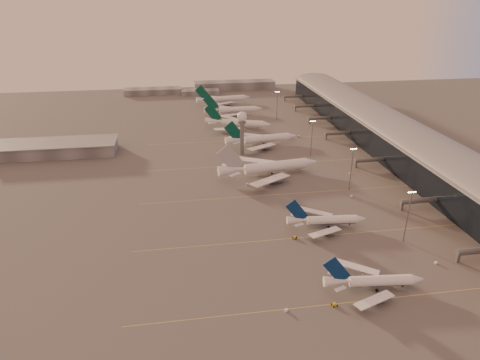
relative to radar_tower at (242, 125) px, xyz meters
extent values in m
plane|color=#595757|center=(-5.00, -120.00, -20.95)|extent=(700.00, 700.00, 0.00)
cube|color=#D2C34A|center=(25.00, -155.00, -20.94)|extent=(180.00, 0.25, 0.02)
cube|color=#D2C34A|center=(25.00, -110.00, -20.94)|extent=(180.00, 0.25, 0.02)
cube|color=#D2C34A|center=(25.00, -65.00, -20.94)|extent=(180.00, 0.25, 0.02)
cube|color=#D2C34A|center=(25.00, -20.00, -20.94)|extent=(180.00, 0.25, 0.02)
cube|color=#D2C34A|center=(25.00, 30.00, -20.94)|extent=(180.00, 0.25, 0.02)
cube|color=black|center=(103.00, -10.00, -11.95)|extent=(36.00, 360.00, 18.00)
cylinder|color=slate|center=(103.00, -10.00, -2.95)|extent=(10.08, 360.00, 10.08)
cube|color=slate|center=(103.00, -10.00, -2.75)|extent=(40.00, 362.00, 0.80)
cube|color=slate|center=(67.00, -138.00, -18.75)|extent=(1.20, 1.20, 4.40)
cylinder|color=slate|center=(77.00, -92.00, -16.45)|extent=(22.00, 2.80, 2.80)
cube|color=slate|center=(67.00, -92.00, -18.75)|extent=(1.20, 1.20, 4.40)
cylinder|color=slate|center=(77.00, -34.00, -16.45)|extent=(22.00, 2.80, 2.80)
cube|color=slate|center=(67.00, -34.00, -18.75)|extent=(1.20, 1.20, 4.40)
cylinder|color=slate|center=(77.00, 22.00, -16.45)|extent=(22.00, 2.80, 2.80)
cube|color=slate|center=(67.00, 22.00, -18.75)|extent=(1.20, 1.20, 4.40)
cylinder|color=slate|center=(77.00, 64.00, -16.45)|extent=(22.00, 2.80, 2.80)
cube|color=slate|center=(67.00, 64.00, -18.75)|extent=(1.20, 1.20, 4.40)
cylinder|color=slate|center=(77.00, 106.00, -16.45)|extent=(22.00, 2.80, 2.80)
cube|color=slate|center=(67.00, 106.00, -18.75)|extent=(1.20, 1.20, 4.40)
cylinder|color=slate|center=(77.00, 146.00, -16.45)|extent=(22.00, 2.80, 2.80)
cube|color=slate|center=(67.00, 146.00, -18.75)|extent=(1.20, 1.20, 4.40)
cube|color=#5D5F64|center=(-125.00, 20.00, -16.95)|extent=(80.00, 25.00, 8.00)
cube|color=slate|center=(-125.00, 20.00, -12.75)|extent=(82.00, 27.00, 0.60)
cylinder|color=slate|center=(0.00, 0.00, -9.95)|extent=(2.60, 2.60, 22.00)
cylinder|color=slate|center=(0.00, 0.00, 1.55)|extent=(5.20, 5.20, 1.20)
sphere|color=white|center=(0.00, 0.00, 5.45)|extent=(6.40, 6.40, 6.40)
cylinder|color=slate|center=(0.00, 0.00, 9.15)|extent=(0.16, 0.16, 2.00)
cylinder|color=slate|center=(53.00, -120.00, -8.45)|extent=(0.56, 0.56, 25.00)
cube|color=slate|center=(53.00, -120.00, 3.55)|extent=(3.60, 0.25, 0.25)
sphere|color=#FFEABF|center=(51.50, -120.00, 3.15)|extent=(0.56, 0.56, 0.56)
sphere|color=#FFEABF|center=(52.50, -120.00, 3.15)|extent=(0.56, 0.56, 0.56)
sphere|color=#FFEABF|center=(53.50, -120.00, 3.15)|extent=(0.56, 0.56, 0.56)
sphere|color=#FFEABF|center=(54.50, -120.00, 3.15)|extent=(0.56, 0.56, 0.56)
cylinder|color=slate|center=(50.00, -65.00, -8.45)|extent=(0.56, 0.56, 25.00)
cube|color=slate|center=(50.00, -65.00, 3.55)|extent=(3.60, 0.25, 0.25)
sphere|color=#FFEABF|center=(48.50, -65.00, 3.15)|extent=(0.56, 0.56, 0.56)
sphere|color=#FFEABF|center=(49.50, -65.00, 3.15)|extent=(0.56, 0.56, 0.56)
sphere|color=#FFEABF|center=(50.50, -65.00, 3.15)|extent=(0.56, 0.56, 0.56)
sphere|color=#FFEABF|center=(51.50, -65.00, 3.15)|extent=(0.56, 0.56, 0.56)
cylinder|color=slate|center=(45.00, -10.00, -8.45)|extent=(0.56, 0.56, 25.00)
cube|color=slate|center=(45.00, -10.00, 3.55)|extent=(3.60, 0.25, 0.25)
sphere|color=#FFEABF|center=(43.50, -10.00, 3.15)|extent=(0.56, 0.56, 0.56)
sphere|color=#FFEABF|center=(44.50, -10.00, 3.15)|extent=(0.56, 0.56, 0.56)
sphere|color=#FFEABF|center=(45.50, -10.00, 3.15)|extent=(0.56, 0.56, 0.56)
sphere|color=#FFEABF|center=(46.50, -10.00, 3.15)|extent=(0.56, 0.56, 0.56)
cylinder|color=slate|center=(43.00, 80.00, -8.45)|extent=(0.56, 0.56, 25.00)
cube|color=slate|center=(43.00, 80.00, 3.55)|extent=(3.60, 0.25, 0.25)
sphere|color=#FFEABF|center=(41.50, 80.00, 3.15)|extent=(0.56, 0.56, 0.56)
sphere|color=#FFEABF|center=(42.50, 80.00, 3.15)|extent=(0.56, 0.56, 0.56)
sphere|color=#FFEABF|center=(43.50, 80.00, 3.15)|extent=(0.56, 0.56, 0.56)
sphere|color=#FFEABF|center=(44.50, 80.00, 3.15)|extent=(0.56, 0.56, 0.56)
cube|color=#5D5F64|center=(-65.00, 200.00, -17.95)|extent=(60.00, 18.00, 6.00)
cube|color=#5D5F64|center=(25.00, 210.00, -16.45)|extent=(90.00, 20.00, 9.00)
cube|color=#5D5F64|center=(-15.00, 190.00, -18.45)|extent=(40.00, 15.00, 5.00)
cylinder|color=white|center=(27.71, -149.53, -17.74)|extent=(23.35, 6.12, 3.93)
cylinder|color=navy|center=(27.71, -149.53, -18.63)|extent=(22.79, 4.98, 2.83)
cone|color=white|center=(41.42, -150.85, -17.74)|extent=(4.82, 4.34, 3.93)
cone|color=white|center=(11.40, -147.97, -17.25)|extent=(10.01, 4.84, 3.93)
cube|color=white|center=(21.15, -158.62, -18.43)|extent=(16.91, 9.97, 1.24)
cylinder|color=gray|center=(24.16, -156.61, -20.23)|extent=(4.69, 2.97, 2.55)
cube|color=gray|center=(24.16, -156.61, -19.12)|extent=(0.33, 0.29, 1.57)
cube|color=white|center=(22.99, -139.37, -18.43)|extent=(16.06, 12.44, 1.24)
cylinder|color=gray|center=(25.57, -141.91, -20.23)|extent=(4.69, 2.97, 2.55)
cube|color=gray|center=(25.57, -141.91, -19.12)|extent=(0.33, 0.29, 1.57)
cube|color=navy|center=(10.92, -147.92, -12.39)|extent=(10.77, 1.39, 11.71)
cube|color=white|center=(11.01, -152.42, -17.15)|extent=(4.77, 3.14, 0.26)
cube|color=white|center=(11.86, -143.52, -17.15)|extent=(4.69, 3.76, 0.26)
cylinder|color=black|center=(36.44, -150.37, -20.43)|extent=(0.52, 0.52, 1.03)
cylinder|color=black|center=(26.07, -147.09, -20.38)|extent=(1.18, 0.62, 1.14)
cylinder|color=black|center=(25.64, -151.62, -20.38)|extent=(1.18, 0.62, 1.14)
cylinder|color=white|center=(25.92, -102.84, -17.75)|extent=(23.27, 5.83, 3.92)
cylinder|color=navy|center=(25.92, -102.84, -18.63)|extent=(22.72, 4.70, 2.82)
cone|color=white|center=(39.62, -103.99, -17.75)|extent=(4.77, 4.28, 3.92)
cone|color=white|center=(9.64, -101.48, -17.26)|extent=(9.95, 4.71, 3.92)
cube|color=white|center=(19.48, -111.98, -18.44)|extent=(16.83, 10.11, 1.23)
cylinder|color=gray|center=(22.47, -109.94, -20.23)|extent=(4.65, 2.91, 2.55)
cube|color=gray|center=(22.47, -109.94, -19.12)|extent=(0.33, 0.28, 1.57)
cube|color=white|center=(21.10, -92.76, -18.44)|extent=(16.09, 12.27, 1.23)
cylinder|color=gray|center=(23.70, -95.26, -20.23)|extent=(4.65, 2.91, 2.55)
cube|color=gray|center=(23.70, -95.26, -19.12)|extent=(0.33, 0.28, 1.57)
cube|color=navy|center=(9.16, -101.44, -12.41)|extent=(10.75, 1.26, 11.68)
cube|color=white|center=(9.30, -105.92, -17.16)|extent=(4.76, 3.17, 0.26)
cube|color=white|center=(10.05, -97.04, -17.16)|extent=(4.68, 3.72, 0.26)
cylinder|color=black|center=(34.64, -103.57, -20.43)|extent=(0.52, 0.52, 1.03)
cylinder|color=black|center=(24.26, -100.43, -20.38)|extent=(1.17, 0.61, 1.13)
cylinder|color=black|center=(23.88, -104.95, -20.38)|extent=(1.17, 0.61, 1.13)
cylinder|color=white|center=(14.44, -37.46, -16.78)|extent=(38.92, 10.91, 6.01)
cylinder|color=white|center=(14.44, -37.46, -18.13)|extent=(37.94, 9.15, 4.33)
cone|color=white|center=(37.21, -34.51, -16.78)|extent=(8.16, 6.92, 6.01)
cone|color=white|center=(-12.63, -40.98, -16.03)|extent=(16.77, 8.04, 6.01)
cube|color=white|center=(7.20, -54.54, -17.83)|extent=(26.21, 21.21, 1.78)
cylinder|color=gray|center=(11.32, -50.19, -20.27)|extent=(7.89, 4.83, 3.91)
cube|color=gray|center=(11.32, -50.19, -18.88)|extent=(0.32, 0.28, 2.40)
cube|color=white|center=(3.08, -22.81, -17.83)|extent=(28.10, 15.71, 1.78)
cylinder|color=gray|center=(8.18, -25.96, -20.27)|extent=(7.89, 4.83, 3.91)
cube|color=gray|center=(8.18, -25.96, -18.88)|extent=(0.32, 0.28, 2.40)
cube|color=#A3A5AA|center=(-13.43, -41.08, -8.93)|extent=(16.57, 2.48, 17.84)
cube|color=white|center=(-11.99, -48.40, -15.88)|extent=(7.75, 6.43, 0.24)
cube|color=white|center=(-13.91, -33.64, -15.88)|extent=(7.95, 5.02, 0.24)
cylinder|color=black|center=(28.94, -35.58, -20.46)|extent=(0.48, 0.48, 0.97)
cylinder|color=black|center=(11.09, -35.75, -20.42)|extent=(1.12, 0.62, 1.07)
cylinder|color=black|center=(11.64, -39.98, -20.42)|extent=(1.12, 0.62, 1.07)
cylinder|color=white|center=(20.50, 17.26, -17.20)|extent=(33.24, 8.98, 5.30)
cylinder|color=white|center=(20.50, 17.26, -18.40)|extent=(32.42, 7.43, 3.82)
cone|color=white|center=(39.98, 19.48, -17.20)|extent=(6.92, 5.98, 5.30)
cone|color=white|center=(-2.67, 14.62, -16.54)|extent=(14.29, 6.82, 5.30)
cube|color=white|center=(14.02, 2.61, -18.13)|extent=(22.79, 18.06, 1.57)
cylinder|color=gray|center=(17.65, 6.31, -20.31)|extent=(6.71, 4.14, 3.44)
cube|color=gray|center=(17.65, 6.31, -19.06)|extent=(0.30, 0.26, 2.12)
cube|color=white|center=(10.90, 30.07, -18.13)|extent=(24.22, 13.89, 1.57)
cylinder|color=gray|center=(15.26, 27.28, -20.31)|extent=(6.71, 4.14, 3.44)
cube|color=gray|center=(15.26, 27.28, -19.06)|extent=(0.30, 0.26, 2.12)
cube|color=#064032|center=(-3.35, 14.54, -10.21)|extent=(14.52, 1.97, 15.68)
cube|color=white|center=(-2.18, 8.28, -16.41)|extent=(6.64, 5.43, 0.23)
cube|color=white|center=(-3.61, 20.91, -16.41)|extent=(6.79, 4.37, 0.23)
cylinder|color=black|center=(32.91, 18.67, -20.49)|extent=(0.46, 0.46, 0.91)
cylinder|color=black|center=(17.64, 18.96, -20.45)|extent=(1.05, 0.57, 1.00)
cylinder|color=black|center=(18.10, 14.96, -20.45)|extent=(1.05, 0.57, 1.00)
cylinder|color=white|center=(9.58, 58.12, -17.21)|extent=(32.74, 15.50, 5.29)
cylinder|color=white|center=(9.58, 58.12, -18.40)|extent=(31.64, 13.89, 3.81)
cone|color=white|center=(28.10, 51.86, -17.21)|extent=(7.70, 7.04, 5.29)
cone|color=white|center=(-12.45, 65.56, -16.55)|extent=(14.71, 9.41, 5.29)
cube|color=white|center=(-2.48, 47.65, -18.14)|extent=(24.37, 9.30, 1.56)
cylinder|color=gray|center=(2.36, 49.45, -20.31)|extent=(7.11, 5.29, 3.44)
cube|color=gray|center=(2.36, 49.45, -19.06)|extent=(0.33, 0.30, 2.11)
cube|color=white|center=(6.34, 73.76, -18.14)|extent=(20.34, 21.09, 1.56)
cylinder|color=gray|center=(9.10, 69.39, -20.31)|extent=(7.11, 5.29, 3.44)
cube|color=gray|center=(9.10, 69.39, -19.06)|extent=(0.33, 0.30, 2.11)
cube|color=#064032|center=(-13.11, 65.78, -10.24)|extent=(13.88, 4.96, 15.64)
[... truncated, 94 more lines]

